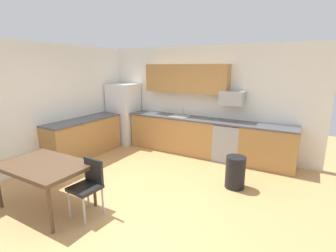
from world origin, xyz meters
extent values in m
plane|color=tan|center=(0.00, 0.00, 0.00)|extent=(12.00, 12.00, 0.00)
cube|color=white|center=(0.00, 2.65, 1.35)|extent=(5.80, 0.10, 2.70)
cube|color=white|center=(-2.65, 0.00, 1.35)|extent=(0.10, 5.80, 2.70)
cube|color=#AD7A42|center=(-0.57, 2.30, 0.45)|extent=(2.36, 0.60, 0.90)
cube|color=#AD7A42|center=(1.81, 2.30, 0.45)|extent=(1.19, 0.60, 0.90)
cube|color=#AD7A42|center=(-2.30, 0.80, 0.45)|extent=(0.60, 2.00, 0.90)
cube|color=#4C4C51|center=(0.00, 2.30, 0.92)|extent=(4.80, 0.64, 0.04)
cube|color=#4C4C51|center=(-2.30, 0.80, 0.92)|extent=(0.64, 2.00, 0.04)
cube|color=#AD7A42|center=(-0.30, 2.43, 1.90)|extent=(2.20, 0.34, 0.70)
cube|color=white|center=(-2.18, 2.22, 0.86)|extent=(0.76, 0.70, 1.71)
cube|color=#999BA0|center=(0.91, 2.30, 0.44)|extent=(0.60, 0.60, 0.88)
cube|color=black|center=(0.91, 2.30, 0.90)|extent=(0.60, 0.60, 0.03)
cube|color=#9EA0A5|center=(0.91, 2.40, 1.48)|extent=(0.54, 0.36, 0.32)
cube|color=#A5A8AD|center=(-0.39, 2.30, 0.88)|extent=(0.48, 0.40, 0.14)
cylinder|color=#B2B5BA|center=(-0.39, 2.48, 1.04)|extent=(0.02, 0.02, 0.24)
cube|color=brown|center=(-0.98, -1.16, 0.71)|extent=(1.40, 0.90, 0.06)
cylinder|color=brown|center=(-0.34, -1.55, 0.34)|extent=(0.05, 0.05, 0.68)
cylinder|color=brown|center=(-1.62, -0.77, 0.34)|extent=(0.05, 0.05, 0.68)
cylinder|color=brown|center=(-0.34, -0.77, 0.34)|extent=(0.05, 0.05, 0.68)
cube|color=black|center=(-0.26, -1.03, 0.45)|extent=(0.43, 0.43, 0.05)
cube|color=black|center=(-0.24, -0.85, 0.65)|extent=(0.38, 0.06, 0.40)
cylinder|color=#B2B2B7|center=(-0.44, -1.19, 0.21)|extent=(0.03, 0.03, 0.42)
cylinder|color=#B2B2B7|center=(-0.10, -1.21, 0.21)|extent=(0.03, 0.03, 0.42)
cylinder|color=#B2B2B7|center=(-0.41, -0.85, 0.21)|extent=(0.03, 0.03, 0.42)
cylinder|color=#B2B2B7|center=(-0.07, -0.87, 0.21)|extent=(0.03, 0.03, 0.42)
cylinder|color=black|center=(1.44, 0.98, 0.30)|extent=(0.36, 0.36, 0.60)
camera|label=1|loc=(2.48, -3.33, 2.20)|focal=26.60mm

